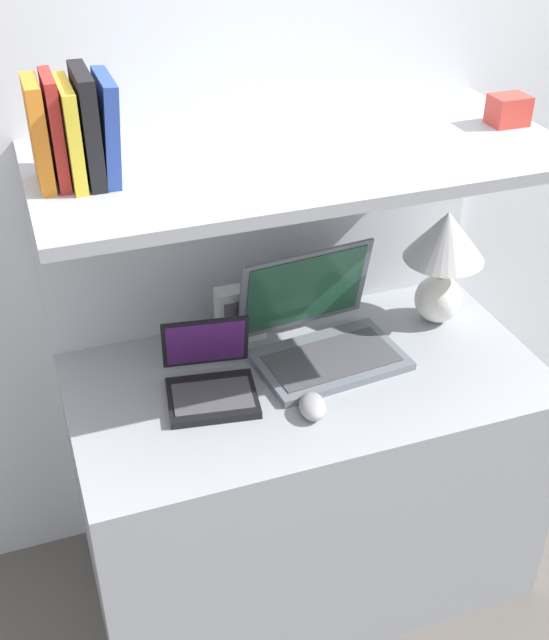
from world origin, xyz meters
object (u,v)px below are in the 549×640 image
at_px(book_orange, 38,134).
at_px(book_yellow, 70,134).
at_px(laptop_large, 321,335).
at_px(book_red, 55,131).
at_px(table_lamp, 444,253).
at_px(laptop_small, 210,380).
at_px(book_black, 87,126).
at_px(computer_mouse, 312,406).
at_px(router_box, 240,313).
at_px(book_blue, 106,128).
at_px(shelf_gadget, 509,110).

xyz_separation_m(book_orange, book_yellow, (0.06, 0.00, -0.01)).
xyz_separation_m(laptop_large, book_red, (-0.59, -0.02, 0.62)).
distance_m(table_lamp, laptop_small, 0.71).
distance_m(book_orange, book_black, 0.10).
bearing_deg(book_orange, book_red, 0.00).
relative_size(computer_mouse, book_red, 0.50).
height_order(book_orange, book_black, book_black).
bearing_deg(book_black, laptop_small, -13.64).
distance_m(laptop_large, book_yellow, 0.83).
bearing_deg(book_black, book_orange, 180.00).
height_order(router_box, book_yellow, book_yellow).
height_order(table_lamp, book_yellow, book_yellow).
height_order(laptop_large, computer_mouse, laptop_large).
bearing_deg(router_box, computer_mouse, -80.24).
height_order(router_box, book_orange, book_orange).
distance_m(book_red, book_black, 0.06).
bearing_deg(laptop_small, laptop_large, 11.64).
height_order(laptop_large, book_red, book_red).
xyz_separation_m(book_yellow, book_blue, (0.07, 0.00, 0.00)).
distance_m(computer_mouse, book_black, 0.81).
relative_size(book_orange, book_yellow, 1.06).
distance_m(book_orange, shelf_gadget, 1.08).
bearing_deg(computer_mouse, book_black, 153.10).
xyz_separation_m(table_lamp, book_yellow, (-0.93, -0.06, 0.46)).
height_order(table_lamp, book_black, book_black).
xyz_separation_m(laptop_small, shelf_gadget, (0.77, 0.05, 0.57)).
relative_size(book_red, book_blue, 1.05).
xyz_separation_m(table_lamp, computer_mouse, (-0.48, -0.27, -0.19)).
xyz_separation_m(book_yellow, shelf_gadget, (1.01, 0.00, -0.06)).
relative_size(book_red, book_yellow, 1.09).
relative_size(laptop_large, laptop_small, 1.54).
distance_m(book_red, book_blue, 0.10).
distance_m(laptop_small, book_red, 0.70).
height_order(book_black, shelf_gadget, book_black).
bearing_deg(router_box, book_red, -159.64).
height_order(laptop_small, shelf_gadget, shelf_gadget).
height_order(book_yellow, book_blue, book_blue).
height_order(table_lamp, laptop_large, table_lamp).
height_order(laptop_large, book_yellow, book_yellow).
xyz_separation_m(router_box, book_red, (-0.41, -0.15, 0.60)).
height_order(computer_mouse, book_red, book_red).
height_order(laptop_small, computer_mouse, laptop_small).
relative_size(laptop_large, book_red, 1.83).
bearing_deg(book_black, router_box, 23.64).
distance_m(router_box, book_yellow, 0.72).
xyz_separation_m(router_box, book_blue, (-0.31, -0.15, 0.60)).
bearing_deg(book_red, laptop_small, -10.55).
bearing_deg(table_lamp, book_black, -176.25).
bearing_deg(book_blue, table_lamp, 3.91).
distance_m(computer_mouse, book_blue, 0.78).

